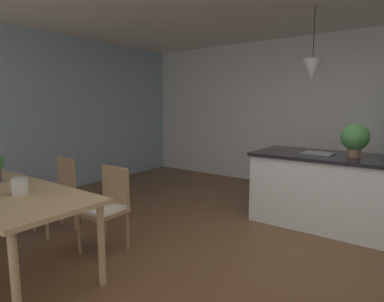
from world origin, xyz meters
The scene contains 10 objects.
ground_plane centered at (0.00, 0.00, -0.02)m, with size 10.00×8.40×0.04m, color brown.
wall_back_kitchen centered at (0.00, 3.26, 1.35)m, with size 10.00×0.12×2.70m, color white.
window_wall_left_glazing centered at (-4.06, 0.00, 1.35)m, with size 0.06×8.40×2.70m, color #9EB7C6.
dining_table centered at (-1.92, -1.38, 0.68)m, with size 2.06×0.86×0.75m.
chair_far_left centered at (-2.38, -0.58, 0.47)m, with size 0.43×0.43×0.87m.
chair_far_right centered at (-1.46, -0.58, 0.47)m, with size 0.42×0.42×0.87m.
kitchen_island centered at (0.32, 1.54, 0.46)m, with size 2.04×0.93×0.91m.
pendant_over_island_main centered at (-0.08, 1.54, 1.94)m, with size 0.24×0.24×0.90m.
potted_plant_on_island centered at (0.46, 1.54, 1.12)m, with size 0.32×0.32×0.39m.
vase_on_dining_table centered at (-1.63, -1.34, 0.82)m, with size 0.13×0.13×0.14m.
Camera 1 is at (1.16, -2.62, 1.52)m, focal length 30.07 mm.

